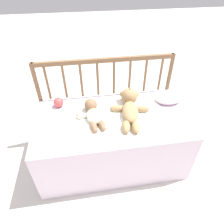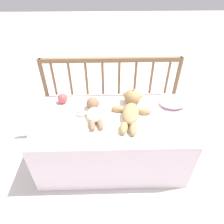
{
  "view_description": "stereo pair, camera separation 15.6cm",
  "coord_description": "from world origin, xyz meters",
  "px_view_note": "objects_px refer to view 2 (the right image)",
  "views": [
    {
      "loc": [
        -0.19,
        -1.2,
        1.54
      ],
      "look_at": [
        0.0,
        0.0,
        0.56
      ],
      "focal_mm": 32.0,
      "sensor_mm": 36.0,
      "label": 1
    },
    {
      "loc": [
        -0.03,
        -1.21,
        1.54
      ],
      "look_at": [
        0.0,
        0.0,
        0.56
      ],
      "focal_mm": 32.0,
      "sensor_mm": 36.0,
      "label": 2
    }
  ],
  "objects_px": {
    "toy_ball": "(63,98)",
    "baby": "(94,112)",
    "small_pillow": "(173,103)",
    "teddy_bear": "(131,107)"
  },
  "relations": [
    {
      "from": "small_pillow",
      "to": "toy_ball",
      "type": "xyz_separation_m",
      "value": [
        -0.95,
        0.08,
        0.01
      ]
    },
    {
      "from": "teddy_bear",
      "to": "small_pillow",
      "type": "xyz_separation_m",
      "value": [
        0.37,
        0.08,
        -0.02
      ]
    },
    {
      "from": "teddy_bear",
      "to": "baby",
      "type": "height_order",
      "value": "teddy_bear"
    },
    {
      "from": "teddy_bear",
      "to": "toy_ball",
      "type": "bearing_deg",
      "value": 164.8
    },
    {
      "from": "baby",
      "to": "small_pillow",
      "type": "xyz_separation_m",
      "value": [
        0.67,
        0.11,
        -0.01
      ]
    },
    {
      "from": "small_pillow",
      "to": "baby",
      "type": "bearing_deg",
      "value": -170.22
    },
    {
      "from": "teddy_bear",
      "to": "small_pillow",
      "type": "distance_m",
      "value": 0.38
    },
    {
      "from": "baby",
      "to": "small_pillow",
      "type": "distance_m",
      "value": 0.68
    },
    {
      "from": "toy_ball",
      "to": "baby",
      "type": "bearing_deg",
      "value": -34.36
    },
    {
      "from": "baby",
      "to": "toy_ball",
      "type": "bearing_deg",
      "value": 145.64
    }
  ]
}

